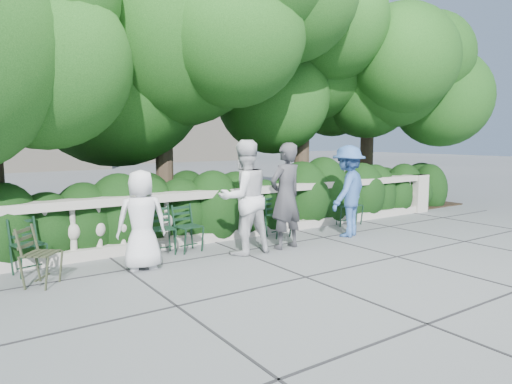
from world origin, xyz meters
TOP-DOWN VIEW (x-y plane):
  - ground at (0.00, 0.00)m, footprint 90.00×90.00m
  - balustrade at (0.00, 1.80)m, footprint 12.00×0.44m
  - shrub_hedge at (0.00, 3.00)m, footprint 15.00×2.60m
  - tree_canopy at (0.69, 3.19)m, footprint 15.04×6.52m
  - chair_a at (-3.71, 1.24)m, footprint 0.55×0.58m
  - chair_b at (-1.70, 1.23)m, footprint 0.49×0.52m
  - chair_c at (-1.21, 1.15)m, footprint 0.50×0.53m
  - chair_d at (0.80, 1.21)m, footprint 0.48×0.52m
  - chair_e at (2.70, 1.31)m, footprint 0.61×0.63m
  - chair_f at (2.97, 1.34)m, footprint 0.45×0.49m
  - chair_weathered at (-3.57, 0.62)m, footprint 0.65×0.64m
  - person_businessman at (-2.27, 0.72)m, footprint 0.82×0.62m
  - person_woman_grey at (0.33, 0.55)m, footprint 0.74×0.54m
  - person_casual_man at (-0.49, 0.65)m, footprint 0.96×0.75m
  - person_older_blue at (2.01, 0.66)m, footprint 1.36×1.09m

SIDE VIEW (x-z plane):
  - ground at x=0.00m, z-range 0.00..0.00m
  - shrub_hedge at x=0.00m, z-range -0.85..0.85m
  - chair_a at x=-3.71m, z-range -0.42..0.42m
  - chair_b at x=-1.70m, z-range -0.42..0.42m
  - chair_c at x=-1.21m, z-range -0.42..0.42m
  - chair_d at x=0.80m, z-range -0.42..0.42m
  - chair_e at x=2.70m, z-range -0.42..0.42m
  - chair_f at x=2.97m, z-range -0.42..0.42m
  - chair_weathered at x=-3.57m, z-range -0.42..0.42m
  - balustrade at x=0.00m, z-range -0.01..0.99m
  - person_businessman at x=-2.27m, z-range 0.00..1.52m
  - person_older_blue at x=2.01m, z-range 0.00..1.84m
  - person_woman_grey at x=0.33m, z-range 0.00..1.90m
  - person_casual_man at x=-0.49m, z-range 0.00..1.95m
  - tree_canopy at x=0.69m, z-range 0.57..7.35m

